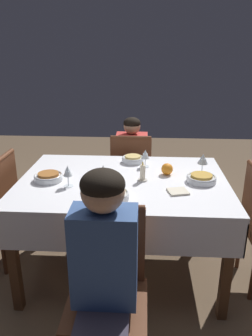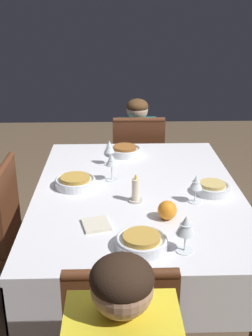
% 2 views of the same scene
% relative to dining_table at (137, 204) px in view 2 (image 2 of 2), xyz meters
% --- Properties ---
extents(ground_plane, '(8.00, 8.00, 0.00)m').
position_rel_dining_table_xyz_m(ground_plane, '(0.00, 0.00, -0.68)').
color(ground_plane, brown).
extents(dining_table, '(1.47, 1.05, 0.76)m').
position_rel_dining_table_xyz_m(dining_table, '(0.00, 0.00, 0.00)').
color(dining_table, silver).
rests_on(dining_table, ground_plane).
extents(chair_west, '(0.41, 0.40, 0.90)m').
position_rel_dining_table_xyz_m(chair_west, '(-1.01, 0.06, -0.18)').
color(chair_west, '#562D19').
rests_on(chair_west, ground_plane).
extents(person_child_teal, '(0.33, 0.30, 0.99)m').
position_rel_dining_table_xyz_m(person_child_teal, '(-1.17, 0.06, -0.13)').
color(person_child_teal, '#282833').
rests_on(person_child_teal, ground_plane).
extents(bowl_south, '(0.21, 0.21, 0.06)m').
position_rel_dining_table_xyz_m(bowl_south, '(-0.05, -0.32, 0.11)').
color(bowl_south, silver).
rests_on(bowl_south, dining_table).
extents(wine_glass_south, '(0.07, 0.07, 0.15)m').
position_rel_dining_table_xyz_m(wine_glass_south, '(-0.12, -0.13, 0.20)').
color(wine_glass_south, white).
rests_on(wine_glass_south, dining_table).
extents(bowl_west, '(0.20, 0.20, 0.06)m').
position_rel_dining_table_xyz_m(bowl_west, '(-0.52, -0.05, 0.11)').
color(bowl_west, silver).
rests_on(bowl_west, dining_table).
extents(wine_glass_west, '(0.06, 0.06, 0.15)m').
position_rel_dining_table_xyz_m(wine_glass_west, '(-0.36, -0.15, 0.19)').
color(wine_glass_west, white).
rests_on(wine_glass_west, dining_table).
extents(bowl_east, '(0.21, 0.21, 0.06)m').
position_rel_dining_table_xyz_m(bowl_east, '(0.55, -0.02, 0.11)').
color(bowl_east, silver).
rests_on(bowl_east, dining_table).
extents(wine_glass_east, '(0.08, 0.08, 0.15)m').
position_rel_dining_table_xyz_m(wine_glass_east, '(0.58, 0.15, 0.20)').
color(wine_glass_east, white).
rests_on(wine_glass_east, dining_table).
extents(bowl_north, '(0.18, 0.18, 0.06)m').
position_rel_dining_table_xyz_m(bowl_north, '(0.05, 0.37, 0.11)').
color(bowl_north, silver).
rests_on(bowl_north, dining_table).
extents(wine_glass_north, '(0.06, 0.06, 0.14)m').
position_rel_dining_table_xyz_m(wine_glass_north, '(0.15, 0.27, 0.19)').
color(wine_glass_north, white).
rests_on(wine_glass_north, dining_table).
extents(candle_centerpiece, '(0.07, 0.07, 0.14)m').
position_rel_dining_table_xyz_m(candle_centerpiece, '(0.14, -0.02, 0.14)').
color(candle_centerpiece, beige).
rests_on(candle_centerpiece, dining_table).
extents(orange_fruit, '(0.09, 0.09, 0.09)m').
position_rel_dining_table_xyz_m(orange_fruit, '(0.32, 0.11, 0.13)').
color(orange_fruit, orange).
rests_on(orange_fruit, dining_table).
extents(napkin_red_folded, '(0.15, 0.14, 0.01)m').
position_rel_dining_table_xyz_m(napkin_red_folded, '(0.37, -0.20, 0.09)').
color(napkin_red_folded, beige).
rests_on(napkin_red_folded, dining_table).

